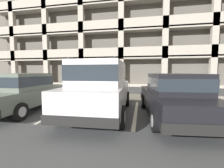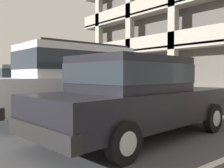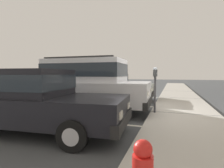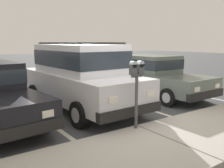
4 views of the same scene
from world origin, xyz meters
name	(u,v)px [view 3 (image 3 of 4)]	position (x,y,z in m)	size (l,w,h in m)	color
ground_plane	(145,116)	(0.00, 0.00, -0.05)	(80.00, 80.00, 0.10)	#444749
sidewalk	(185,115)	(0.00, 1.30, 0.06)	(40.00, 2.20, 0.12)	#ADA89E
parking_stall_lines	(91,121)	(1.49, -1.40, 0.00)	(12.03, 4.80, 0.01)	silver
silver_suv	(86,83)	(0.19, -2.21, 1.09)	(2.16, 4.85, 2.03)	silver
red_sedan	(111,85)	(-3.03, -2.35, 0.82)	(1.90, 4.51, 1.54)	#5B665B
dark_hatchback	(32,99)	(2.77, -2.36, 0.82)	(2.17, 4.63, 1.54)	black
parking_meter_near	(155,79)	(0.14, 0.35, 1.25)	(0.35, 0.12, 1.52)	#47474C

